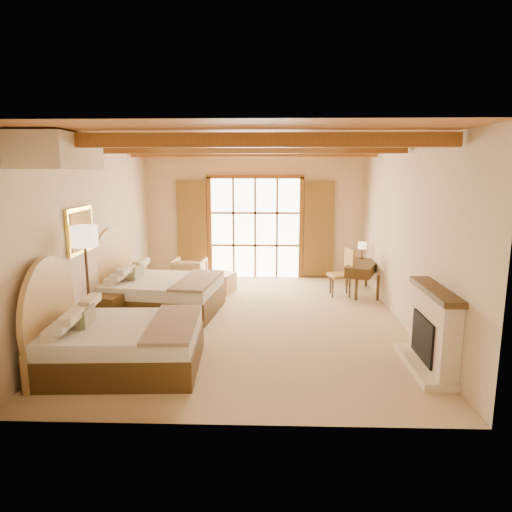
{
  "coord_description": "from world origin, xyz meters",
  "views": [
    {
      "loc": [
        0.38,
        -8.0,
        2.72
      ],
      "look_at": [
        0.12,
        0.2,
        1.16
      ],
      "focal_mm": 32.0,
      "sensor_mm": 36.0,
      "label": 1
    }
  ],
  "objects_px": {
    "nightstand": "(109,310)",
    "bed_far": "(154,290)",
    "desk": "(362,277)",
    "armchair": "(189,273)",
    "bed_near": "(112,339)"
  },
  "relations": [
    {
      "from": "nightstand",
      "to": "bed_far",
      "type": "bearing_deg",
      "value": 67.61
    },
    {
      "from": "bed_far",
      "to": "desk",
      "type": "relative_size",
      "value": 1.7
    },
    {
      "from": "nightstand",
      "to": "armchair",
      "type": "distance_m",
      "value": 2.89
    },
    {
      "from": "armchair",
      "to": "bed_far",
      "type": "bearing_deg",
      "value": 84.45
    },
    {
      "from": "nightstand",
      "to": "desk",
      "type": "height_order",
      "value": "desk"
    },
    {
      "from": "desk",
      "to": "bed_far",
      "type": "bearing_deg",
      "value": -138.79
    },
    {
      "from": "nightstand",
      "to": "desk",
      "type": "distance_m",
      "value": 5.42
    },
    {
      "from": "bed_near",
      "to": "armchair",
      "type": "height_order",
      "value": "bed_near"
    },
    {
      "from": "nightstand",
      "to": "desk",
      "type": "bearing_deg",
      "value": 38.37
    },
    {
      "from": "armchair",
      "to": "desk",
      "type": "relative_size",
      "value": 0.54
    },
    {
      "from": "nightstand",
      "to": "armchair",
      "type": "height_order",
      "value": "armchair"
    },
    {
      "from": "bed_far",
      "to": "armchair",
      "type": "height_order",
      "value": "bed_far"
    },
    {
      "from": "bed_near",
      "to": "armchair",
      "type": "bearing_deg",
      "value": 83.25
    },
    {
      "from": "bed_near",
      "to": "armchair",
      "type": "distance_m",
      "value": 4.46
    },
    {
      "from": "bed_near",
      "to": "desk",
      "type": "distance_m",
      "value": 5.87
    }
  ]
}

